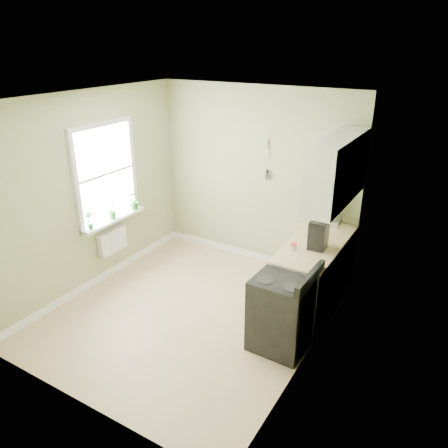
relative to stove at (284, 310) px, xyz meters
The scene contains 21 objects.
floor 1.36m from the stove, behind, with size 3.20×3.60×0.02m, color tan.
ceiling 2.60m from the stove, behind, with size 3.20×3.60×0.02m, color white.
wall_back 2.35m from the stove, 125.97° to the left, with size 3.20×0.02×2.70m, color tan.
wall_left 3.03m from the stove, behind, with size 0.02×3.60×2.70m, color tan.
wall_right 0.96m from the stove, ahead, with size 0.02×3.60×2.70m, color tan.
base_cabinets 0.95m from the stove, 88.63° to the left, with size 0.60×1.60×0.87m, color white.
countertop 1.05m from the stove, 89.23° to the left, with size 0.64×1.60×0.04m, color #DAB885.
upper_cabinets 1.76m from the stove, 81.99° to the left, with size 0.35×1.40×0.80m, color white.
window 3.08m from the stove, behind, with size 0.06×1.14×1.44m.
window_sill 2.83m from the stove, behind, with size 0.18×1.14×0.04m, color white.
radiator 2.83m from the stove, behind, with size 0.12×0.50×0.35m, color white.
wall_utensils 2.32m from the stove, 121.92° to the left, with size 0.02×0.14×0.58m.
stove is the anchor object (origin of this frame).
stand_mixer 1.78m from the stove, 90.33° to the left, with size 0.24×0.37×0.43m.
kettle 1.77m from the stove, 97.31° to the left, with size 0.17×0.10×0.17m.
coffee_maker 1.02m from the stove, 85.05° to the left, with size 0.22×0.24×0.36m.
red_tray 1.79m from the stove, 94.97° to the left, with size 0.32×0.32×0.02m, color red.
jar 0.80m from the stove, 105.23° to the left, with size 0.08×0.08×0.08m.
plant_a 2.85m from the stove, behind, with size 0.14×0.10×0.27m, color #277425.
plant_b 2.85m from the stove, behind, with size 0.16×0.13×0.28m, color #277425.
plant_c 2.92m from the stove, 166.40° to the left, with size 0.15×0.15×0.28m, color #277425.
Camera 1 is at (2.81, -3.88, 3.29)m, focal length 35.00 mm.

